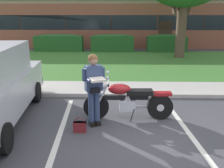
{
  "coord_description": "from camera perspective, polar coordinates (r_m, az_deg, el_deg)",
  "views": [
    {
      "loc": [
        -0.59,
        -4.77,
        2.55
      ],
      "look_at": [
        -0.75,
        1.28,
        0.85
      ],
      "focal_mm": 39.74,
      "sensor_mm": 36.0,
      "label": 1
    }
  ],
  "objects": [
    {
      "name": "brick_building",
      "position": [
        24.64,
        0.19,
        14.15
      ],
      "size": [
        20.67,
        10.96,
        3.78
      ],
      "color": "#93513D",
      "rests_on": "ground"
    },
    {
      "name": "grass_lawn",
      "position": [
        13.59,
        4.0,
        4.96
      ],
      "size": [
        60.0,
        8.35,
        0.06
      ],
      "primitive_type": "cube",
      "color": "#3D752D",
      "rests_on": "ground"
    },
    {
      "name": "motorcycle",
      "position": [
        6.22,
        4.54,
        -3.79
      ],
      "size": [
        2.24,
        0.82,
        1.18
      ],
      "color": "black",
      "rests_on": "ground"
    },
    {
      "name": "hedge_left",
      "position": [
        18.12,
        -12.13,
        9.33
      ],
      "size": [
        3.38,
        0.9,
        1.24
      ],
      "color": "#235623",
      "rests_on": "ground"
    },
    {
      "name": "stall_stripe_1",
      "position": [
        5.81,
        17.57,
        -11.1
      ],
      "size": [
        0.44,
        4.4,
        0.01
      ],
      "primitive_type": "cube",
      "rotation": [
        0.0,
        0.0,
        0.07
      ],
      "color": "silver",
      "rests_on": "ground"
    },
    {
      "name": "ground_plane",
      "position": [
        5.44,
        7.74,
        -12.4
      ],
      "size": [
        140.0,
        140.0,
        0.0
      ],
      "primitive_type": "plane",
      "color": "#424247"
    },
    {
      "name": "rider_person",
      "position": [
        5.68,
        -4.2,
        -0.11
      ],
      "size": [
        0.57,
        0.66,
        1.7
      ],
      "color": "black",
      "rests_on": "ground"
    },
    {
      "name": "stall_stripe_0",
      "position": [
        5.73,
        -11.87,
        -11.03
      ],
      "size": [
        0.44,
        4.4,
        0.01
      ],
      "primitive_type": "cube",
      "rotation": [
        0.0,
        0.0,
        0.07
      ],
      "color": "silver",
      "rests_on": "ground"
    },
    {
      "name": "handbag",
      "position": [
        5.67,
        -7.43,
        -9.55
      ],
      "size": [
        0.28,
        0.13,
        0.36
      ],
      "color": "maroon",
      "rests_on": "ground"
    },
    {
      "name": "curb_strip",
      "position": [
        7.99,
        5.68,
        -2.54
      ],
      "size": [
        60.0,
        0.2,
        0.12
      ],
      "primitive_type": "cube",
      "color": "#B7B2A8",
      "rests_on": "ground"
    },
    {
      "name": "hedge_center_right",
      "position": [
        17.94,
        12.45,
        9.25
      ],
      "size": [
        2.7,
        0.9,
        1.24
      ],
      "color": "#235623",
      "rests_on": "ground"
    },
    {
      "name": "concrete_walk",
      "position": [
        8.81,
        5.3,
        -0.94
      ],
      "size": [
        60.0,
        1.5,
        0.08
      ],
      "primitive_type": "cube",
      "color": "#B7B2A8",
      "rests_on": "ground"
    },
    {
      "name": "hedge_center_left",
      "position": [
        17.63,
        0.1,
        9.5
      ],
      "size": [
        2.97,
        0.9,
        1.24
      ],
      "color": "#235623",
      "rests_on": "ground"
    }
  ]
}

